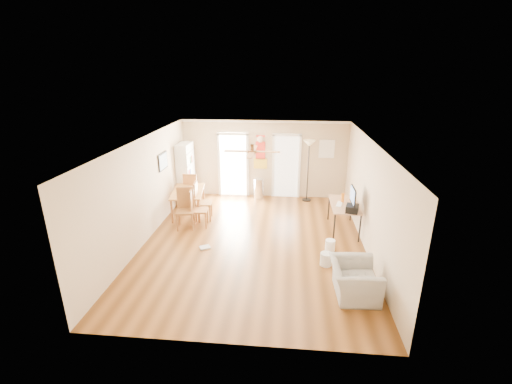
# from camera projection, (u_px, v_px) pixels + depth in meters

# --- Properties ---
(floor) EXTENTS (7.00, 7.00, 0.00)m
(floor) POSITION_uv_depth(u_px,v_px,m) (254.00, 242.00, 8.89)
(floor) COLOR brown
(floor) RESTS_ON ground
(ceiling) EXTENTS (5.50, 7.00, 0.00)m
(ceiling) POSITION_uv_depth(u_px,v_px,m) (254.00, 141.00, 8.02)
(ceiling) COLOR silver
(ceiling) RESTS_ON floor
(wall_back) EXTENTS (5.50, 0.04, 2.60)m
(wall_back) POSITION_uv_depth(u_px,v_px,m) (264.00, 159.00, 11.74)
(wall_back) COLOR beige
(wall_back) RESTS_ON floor
(wall_front) EXTENTS (5.50, 0.04, 2.60)m
(wall_front) POSITION_uv_depth(u_px,v_px,m) (230.00, 274.00, 5.17)
(wall_front) COLOR beige
(wall_front) RESTS_ON floor
(wall_left) EXTENTS (0.04, 7.00, 2.60)m
(wall_left) POSITION_uv_depth(u_px,v_px,m) (144.00, 191.00, 8.70)
(wall_left) COLOR beige
(wall_left) RESTS_ON floor
(wall_right) EXTENTS (0.04, 7.00, 2.60)m
(wall_right) POSITION_uv_depth(u_px,v_px,m) (370.00, 198.00, 8.21)
(wall_right) COLOR beige
(wall_right) RESTS_ON floor
(crown_molding) EXTENTS (5.50, 7.00, 0.08)m
(crown_molding) POSITION_uv_depth(u_px,v_px,m) (254.00, 143.00, 8.04)
(crown_molding) COLOR white
(crown_molding) RESTS_ON wall_back
(kitchen_doorway) EXTENTS (0.90, 0.10, 2.10)m
(kitchen_doorway) POSITION_uv_depth(u_px,v_px,m) (233.00, 166.00, 11.90)
(kitchen_doorway) COLOR white
(kitchen_doorway) RESTS_ON wall_back
(bathroom_doorway) EXTENTS (0.80, 0.10, 2.10)m
(bathroom_doorway) POSITION_uv_depth(u_px,v_px,m) (286.00, 167.00, 11.74)
(bathroom_doorway) COLOR white
(bathroom_doorway) RESTS_ON wall_back
(wall_decal) EXTENTS (0.46, 0.03, 1.10)m
(wall_decal) POSITION_uv_depth(u_px,v_px,m) (260.00, 152.00, 11.65)
(wall_decal) COLOR red
(wall_decal) RESTS_ON wall_back
(ac_grille) EXTENTS (0.50, 0.04, 0.60)m
(ac_grille) POSITION_uv_depth(u_px,v_px,m) (327.00, 149.00, 11.40)
(ac_grille) COLOR white
(ac_grille) RESTS_ON wall_back
(framed_poster) EXTENTS (0.04, 0.66, 0.48)m
(framed_poster) POSITION_uv_depth(u_px,v_px,m) (163.00, 161.00, 9.88)
(framed_poster) COLOR black
(framed_poster) RESTS_ON wall_left
(ceiling_fan) EXTENTS (1.24, 1.24, 0.20)m
(ceiling_fan) POSITION_uv_depth(u_px,v_px,m) (252.00, 151.00, 7.80)
(ceiling_fan) COLOR #593819
(ceiling_fan) RESTS_ON ceiling
(bookshelf) EXTENTS (0.53, 0.92, 1.92)m
(bookshelf) POSITION_uv_depth(u_px,v_px,m) (186.00, 172.00, 11.48)
(bookshelf) COLOR silver
(bookshelf) RESTS_ON floor
(dining_table) EXTENTS (1.08, 1.58, 0.73)m
(dining_table) POSITION_uv_depth(u_px,v_px,m) (189.00, 202.00, 10.54)
(dining_table) COLOR #A87936
(dining_table) RESTS_ON floor
(dining_chair_right_a) EXTENTS (0.51, 0.51, 1.11)m
(dining_chair_right_a) POSITION_uv_depth(u_px,v_px,m) (203.00, 201.00, 10.11)
(dining_chair_right_a) COLOR #986331
(dining_chair_right_a) RESTS_ON floor
(dining_chair_right_b) EXTENTS (0.48, 0.48, 1.07)m
(dining_chair_right_b) POSITION_uv_depth(u_px,v_px,m) (199.00, 208.00, 9.65)
(dining_chair_right_b) COLOR #AD7137
(dining_chair_right_b) RESTS_ON floor
(dining_chair_near) EXTENTS (0.53, 0.53, 1.12)m
(dining_chair_near) POSITION_uv_depth(u_px,v_px,m) (185.00, 209.00, 9.51)
(dining_chair_near) COLOR #905D2E
(dining_chair_near) RESTS_ON floor
(dining_chair_far) EXTENTS (0.44, 0.44, 1.07)m
(dining_chair_far) POSITION_uv_depth(u_px,v_px,m) (192.00, 189.00, 11.23)
(dining_chair_far) COLOR #A77436
(dining_chair_far) RESTS_ON floor
(trash_can) EXTENTS (0.39, 0.39, 0.70)m
(trash_can) POSITION_uv_depth(u_px,v_px,m) (259.00, 189.00, 11.78)
(trash_can) COLOR silver
(trash_can) RESTS_ON floor
(torchiere_lamp) EXTENTS (0.45, 0.45, 2.03)m
(torchiere_lamp) POSITION_uv_depth(u_px,v_px,m) (308.00, 171.00, 11.39)
(torchiere_lamp) COLOR black
(torchiere_lamp) RESTS_ON floor
(computer_desk) EXTENTS (0.72, 1.43, 0.77)m
(computer_desk) POSITION_uv_depth(u_px,v_px,m) (343.00, 217.00, 9.45)
(computer_desk) COLOR tan
(computer_desk) RESTS_ON floor
(imac) EXTENTS (0.27, 0.64, 0.59)m
(imac) POSITION_uv_depth(u_px,v_px,m) (353.00, 199.00, 8.84)
(imac) COLOR black
(imac) RESTS_ON computer_desk
(keyboard) EXTENTS (0.23, 0.42, 0.01)m
(keyboard) POSITION_uv_depth(u_px,v_px,m) (339.00, 204.00, 9.29)
(keyboard) COLOR white
(keyboard) RESTS_ON computer_desk
(printer) EXTENTS (0.38, 0.41, 0.18)m
(printer) POSITION_uv_depth(u_px,v_px,m) (352.00, 209.00, 8.77)
(printer) COLOR black
(printer) RESTS_ON computer_desk
(orange_bottle) EXTENTS (0.10, 0.10, 0.25)m
(orange_bottle) POSITION_uv_depth(u_px,v_px,m) (343.00, 198.00, 9.39)
(orange_bottle) COLOR orange
(orange_bottle) RESTS_ON computer_desk
(wastebasket_a) EXTENTS (0.26, 0.26, 0.27)m
(wastebasket_a) POSITION_uv_depth(u_px,v_px,m) (330.00, 245.00, 8.46)
(wastebasket_a) COLOR white
(wastebasket_a) RESTS_ON floor
(wastebasket_b) EXTENTS (0.32, 0.32, 0.30)m
(wastebasket_b) POSITION_uv_depth(u_px,v_px,m) (326.00, 259.00, 7.82)
(wastebasket_b) COLOR silver
(wastebasket_b) RESTS_ON floor
(floor_cloth) EXTENTS (0.31, 0.29, 0.04)m
(floor_cloth) POSITION_uv_depth(u_px,v_px,m) (205.00, 247.00, 8.60)
(floor_cloth) COLOR #A8A9A4
(floor_cloth) RESTS_ON floor
(armchair) EXTENTS (0.92, 1.05, 0.66)m
(armchair) POSITION_uv_depth(u_px,v_px,m) (354.00, 280.00, 6.74)
(armchair) COLOR #9B9B96
(armchair) RESTS_ON floor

